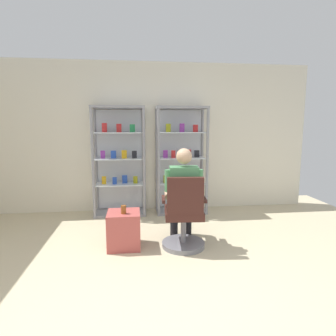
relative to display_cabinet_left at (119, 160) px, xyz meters
name	(u,v)px	position (x,y,z in m)	size (l,w,h in m)	color
ground_plane	(169,305)	(0.55, -2.76, -0.96)	(7.20, 7.20, 0.00)	#C6B793
back_wall	(150,138)	(0.55, 0.24, 0.39)	(6.00, 0.10, 2.70)	silver
display_cabinet_left	(119,160)	(0.00, 0.00, 0.00)	(0.90, 0.45, 1.90)	gray
display_cabinet_right	(181,160)	(1.10, 0.00, 0.00)	(0.90, 0.45, 1.90)	gray
office_chair	(184,219)	(0.88, -1.62, -0.57)	(0.58, 0.56, 0.96)	slate
seated_shopkeeper	(183,192)	(0.89, -1.46, -0.25)	(0.51, 0.59, 1.29)	black
storage_crate	(124,230)	(0.11, -1.49, -0.73)	(0.42, 0.41, 0.47)	#B24C47
tea_glass	(124,209)	(0.12, -1.55, -0.44)	(0.07, 0.07, 0.11)	brown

